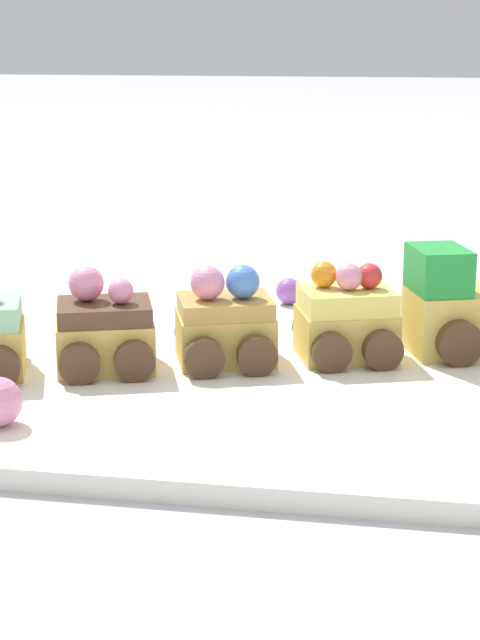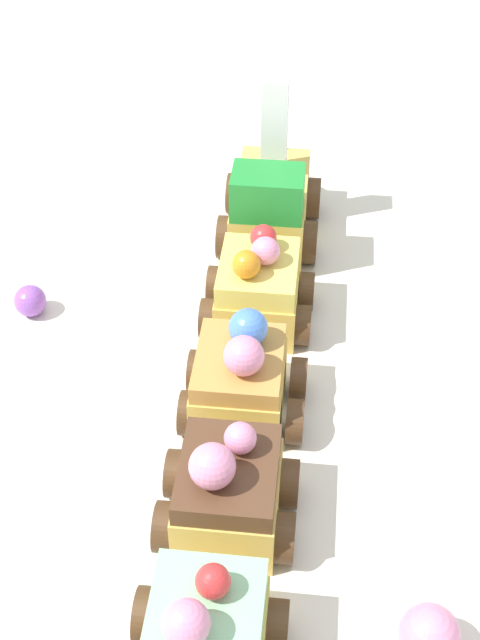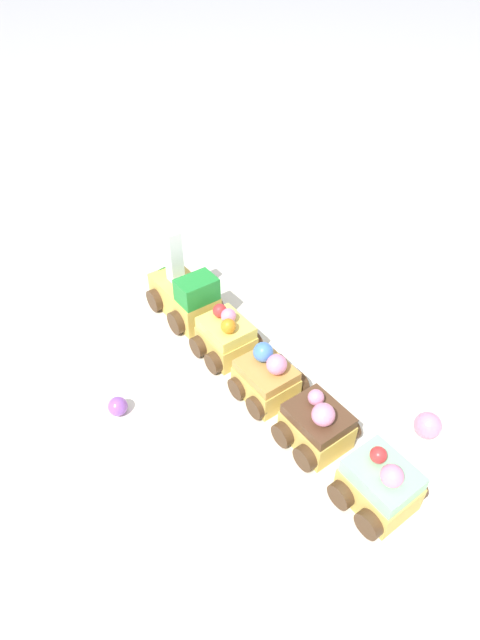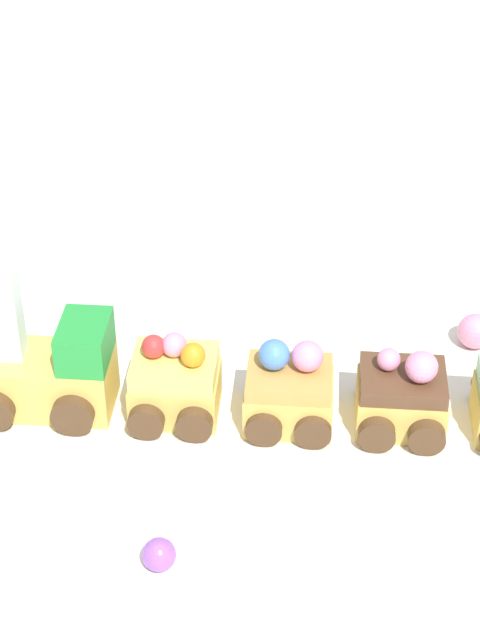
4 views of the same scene
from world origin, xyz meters
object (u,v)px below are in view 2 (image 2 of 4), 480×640
cake_car_caramel (245,382)px  cake_car_chocolate (228,492)px  cake_train_locomotive (272,196)px  cake_car_lemon (258,291)px  gumball_purple (30,301)px  gumball_pink (429,634)px

cake_car_caramel → cake_car_chocolate: 0.08m
cake_car_caramel → cake_car_chocolate: size_ratio=1.00×
cake_train_locomotive → cake_car_lemon: cake_train_locomotive is taller
cake_car_chocolate → gumball_purple: (0.09, 0.18, -0.01)m
cake_train_locomotive → gumball_purple: (-0.15, 0.10, -0.02)m
gumball_pink → cake_car_chocolate: bearing=76.8°
cake_car_caramel → gumball_purple: 0.16m
cake_car_caramel → gumball_pink: (-0.10, -0.13, -0.01)m
cake_train_locomotive → cake_car_chocolate: (-0.24, -0.08, -0.01)m
cake_car_lemon → gumball_purple: cake_car_lemon is taller
cake_train_locomotive → cake_car_lemon: bearing=180.0°
cake_car_chocolate → gumball_purple: 0.20m
gumball_purple → gumball_pink: gumball_pink is taller
cake_train_locomotive → cake_car_caramel: bearing=-179.9°
gumball_purple → gumball_pink: (-0.12, -0.29, 0.00)m
gumball_purple → cake_train_locomotive: bearing=-33.7°
cake_car_caramel → gumball_pink: size_ratio=3.06×
cake_train_locomotive → cake_car_lemon: size_ratio=1.62×
cake_car_caramel → gumball_pink: 0.17m
cake_car_lemon → cake_car_caramel: size_ratio=1.00×
cake_car_caramel → gumball_purple: bearing=63.9°
cake_car_chocolate → gumball_pink: 0.11m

